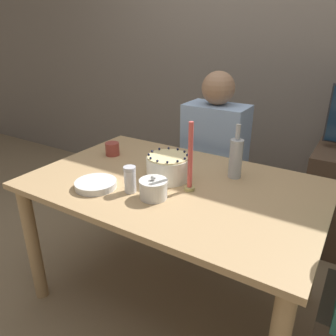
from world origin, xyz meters
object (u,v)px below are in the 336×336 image
(sugar_shaker, at_px, (130,179))
(bottle, at_px, (236,158))
(person_man_blue_shirt, at_px, (213,172))
(sugar_bowl, at_px, (153,189))
(cake, at_px, (168,167))
(candle, at_px, (190,163))

(sugar_shaker, distance_m, bottle, 0.54)
(person_man_blue_shirt, bearing_deg, sugar_bowl, 95.26)
(cake, bearing_deg, sugar_bowl, -75.86)
(cake, xyz_separation_m, person_man_blue_shirt, (-0.02, 0.63, -0.27))
(cake, xyz_separation_m, candle, (0.15, -0.06, 0.08))
(sugar_bowl, relative_size, sugar_shaker, 1.02)
(candle, bearing_deg, person_man_blue_shirt, 104.54)
(cake, xyz_separation_m, sugar_bowl, (0.05, -0.21, -0.02))
(sugar_shaker, height_order, bottle, bottle)
(cake, relative_size, candle, 0.65)
(cake, distance_m, candle, 0.18)
(sugar_bowl, distance_m, sugar_shaker, 0.13)
(cake, relative_size, bottle, 0.78)
(cake, height_order, person_man_blue_shirt, person_man_blue_shirt)
(bottle, bearing_deg, person_man_blue_shirt, 124.71)
(candle, height_order, bottle, candle)
(cake, height_order, sugar_shaker, cake)
(candle, distance_m, bottle, 0.28)
(candle, height_order, person_man_blue_shirt, person_man_blue_shirt)
(cake, bearing_deg, bottle, 34.77)
(sugar_bowl, bearing_deg, person_man_blue_shirt, 95.26)
(sugar_bowl, height_order, bottle, bottle)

